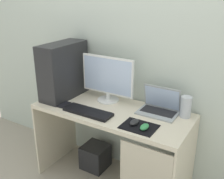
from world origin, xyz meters
TOP-DOWN VIEW (x-y plane):
  - wall_back at (0.00, 0.32)m, footprint 4.00×0.05m
  - desk at (0.02, -0.01)m, footprint 1.33×0.57m
  - pc_tower at (-0.53, 0.02)m, footprint 0.20×0.48m
  - monitor at (-0.13, 0.14)m, footprint 0.51×0.20m
  - laptop at (0.36, 0.16)m, footprint 0.32×0.22m
  - speaker at (0.56, 0.19)m, footprint 0.09×0.09m
  - keyboard at (-0.13, -0.16)m, footprint 0.42×0.14m
  - mousepad at (0.33, -0.15)m, footprint 0.26×0.20m
  - mouse_left at (0.28, -0.14)m, footprint 0.06×0.10m
  - mouse_right at (0.38, -0.17)m, footprint 0.06×0.10m
  - cell_phone at (-0.41, -0.14)m, footprint 0.07×0.13m
  - subwoofer at (-0.25, 0.09)m, footprint 0.24×0.24m

SIDE VIEW (x-z plane):
  - subwoofer at x=-0.25m, z-range 0.00..0.24m
  - desk at x=0.02m, z-range 0.21..0.95m
  - mousepad at x=0.33m, z-range 0.74..0.74m
  - cell_phone at x=-0.41m, z-range 0.74..0.75m
  - keyboard at x=-0.13m, z-range 0.74..0.76m
  - mouse_left at x=0.28m, z-range 0.74..0.78m
  - mouse_right at x=0.38m, z-range 0.74..0.78m
  - laptop at x=0.36m, z-range 0.68..0.89m
  - speaker at x=0.56m, z-range 0.74..0.91m
  - monitor at x=-0.13m, z-range 0.74..1.15m
  - pc_tower at x=-0.53m, z-range 0.74..1.24m
  - wall_back at x=0.00m, z-range 0.00..2.60m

